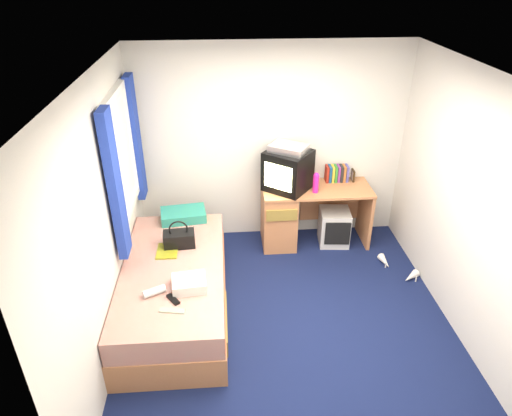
{
  "coord_description": "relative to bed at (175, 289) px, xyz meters",
  "views": [
    {
      "loc": [
        -0.56,
        -3.36,
        3.19
      ],
      "look_at": [
        -0.25,
        0.7,
        0.91
      ],
      "focal_mm": 32.0,
      "sensor_mm": 36.0,
      "label": 1
    }
  ],
  "objects": [
    {
      "name": "ground",
      "position": [
        1.1,
        -0.27,
        -0.27
      ],
      "size": [
        3.4,
        3.4,
        0.0
      ],
      "primitive_type": "plane",
      "color": "#0C1438",
      "rests_on": "ground"
    },
    {
      "name": "room_shell",
      "position": [
        1.1,
        -0.27,
        1.18
      ],
      "size": [
        3.4,
        3.4,
        3.4
      ],
      "color": "white",
      "rests_on": "ground"
    },
    {
      "name": "bed",
      "position": [
        0.0,
        0.0,
        0.0
      ],
      "size": [
        1.01,
        2.0,
        0.54
      ],
      "color": "tan",
      "rests_on": "ground"
    },
    {
      "name": "pillow",
      "position": [
        0.05,
        0.9,
        0.33
      ],
      "size": [
        0.54,
        0.38,
        0.11
      ],
      "primitive_type": "cube",
      "rotation": [
        0.0,
        0.0,
        0.13
      ],
      "color": "#176299",
      "rests_on": "bed"
    },
    {
      "name": "desk",
      "position": [
        1.35,
        1.17,
        0.14
      ],
      "size": [
        1.3,
        0.55,
        0.75
      ],
      "color": "tan",
      "rests_on": "ground"
    },
    {
      "name": "storage_cube",
      "position": [
        1.87,
        1.11,
        -0.04
      ],
      "size": [
        0.39,
        0.39,
        0.45
      ],
      "primitive_type": "cube",
      "rotation": [
        0.0,
        0.0,
        -0.09
      ],
      "color": "silver",
      "rests_on": "ground"
    },
    {
      "name": "crt_tv",
      "position": [
        1.27,
        1.17,
        0.72
      ],
      "size": [
        0.64,
        0.64,
        0.47
      ],
      "rotation": [
        0.0,
        0.0,
        -0.66
      ],
      "color": "black",
      "rests_on": "desk"
    },
    {
      "name": "vcr",
      "position": [
        1.27,
        1.17,
        0.99
      ],
      "size": [
        0.5,
        0.47,
        0.08
      ],
      "primitive_type": "cube",
      "rotation": [
        0.0,
        0.0,
        -0.56
      ],
      "color": "silver",
      "rests_on": "crt_tv"
    },
    {
      "name": "book_row",
      "position": [
        1.9,
        1.33,
        0.58
      ],
      "size": [
        0.27,
        0.13,
        0.2
      ],
      "color": "maroon",
      "rests_on": "desk"
    },
    {
      "name": "picture_frame",
      "position": [
        2.1,
        1.33,
        0.55
      ],
      "size": [
        0.02,
        0.12,
        0.14
      ],
      "primitive_type": "cube",
      "rotation": [
        0.0,
        0.0,
        -0.02
      ],
      "color": "black",
      "rests_on": "desk"
    },
    {
      "name": "pink_water_bottle",
      "position": [
        1.59,
        1.05,
        0.59
      ],
      "size": [
        0.08,
        0.08,
        0.22
      ],
      "primitive_type": "cylinder",
      "rotation": [
        0.0,
        0.0,
        -0.12
      ],
      "color": "#F0219A",
      "rests_on": "desk"
    },
    {
      "name": "aerosol_can",
      "position": [
        1.53,
        1.2,
        0.57
      ],
      "size": [
        0.06,
        0.06,
        0.18
      ],
      "primitive_type": "cylinder",
      "rotation": [
        0.0,
        0.0,
        -0.16
      ],
      "color": "silver",
      "rests_on": "desk"
    },
    {
      "name": "handbag",
      "position": [
        0.04,
        0.36,
        0.36
      ],
      "size": [
        0.33,
        0.21,
        0.3
      ],
      "rotation": [
        0.0,
        0.0,
        0.09
      ],
      "color": "black",
      "rests_on": "bed"
    },
    {
      "name": "towel",
      "position": [
        0.18,
        -0.34,
        0.32
      ],
      "size": [
        0.32,
        0.28,
        0.1
      ],
      "primitive_type": "cube",
      "rotation": [
        0.0,
        0.0,
        0.1
      ],
      "color": "silver",
      "rests_on": "bed"
    },
    {
      "name": "magazine",
      "position": [
        -0.07,
        0.26,
        0.28
      ],
      "size": [
        0.21,
        0.28,
        0.01
      ],
      "primitive_type": "cube",
      "rotation": [
        0.0,
        0.0,
        -0.02
      ],
      "color": "#FCF91C",
      "rests_on": "bed"
    },
    {
      "name": "water_bottle",
      "position": [
        -0.13,
        -0.41,
        0.31
      ],
      "size": [
        0.21,
        0.15,
        0.07
      ],
      "primitive_type": "cylinder",
      "rotation": [
        0.0,
        1.57,
        0.47
      ],
      "color": "silver",
      "rests_on": "bed"
    },
    {
      "name": "colour_swatch_fan",
      "position": [
        0.05,
        -0.64,
        0.28
      ],
      "size": [
        0.23,
        0.1,
        0.01
      ],
      "primitive_type": "cube",
      "rotation": [
        0.0,
        0.0,
        -0.18
      ],
      "color": "gold",
      "rests_on": "bed"
    },
    {
      "name": "remote_control",
      "position": [
        0.05,
        -0.5,
        0.28
      ],
      "size": [
        0.13,
        0.16,
        0.02
      ],
      "primitive_type": "cube",
      "rotation": [
        0.0,
        0.0,
        0.6
      ],
      "color": "black",
      "rests_on": "bed"
    },
    {
      "name": "window_assembly",
      "position": [
        -0.45,
        0.63,
        1.15
      ],
      "size": [
        0.11,
        1.42,
        1.4
      ],
      "color": "silver",
      "rests_on": "room_shell"
    },
    {
      "name": "white_heels",
      "position": [
        2.47,
        0.44,
        -0.23
      ],
      "size": [
        0.37,
        0.52,
        0.09
      ],
      "color": "silver",
      "rests_on": "ground"
    }
  ]
}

